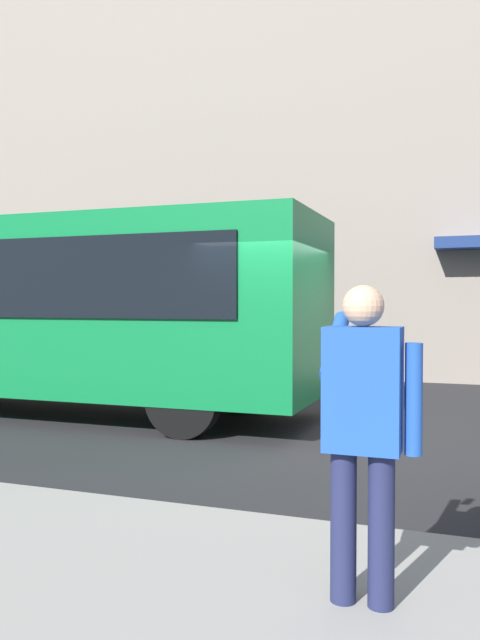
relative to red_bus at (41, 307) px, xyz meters
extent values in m
plane|color=#232326|center=(-4.51, 0.49, -1.68)|extent=(60.00, 60.00, 0.00)
cube|color=gray|center=(-4.51, -6.31, 4.32)|extent=(28.00, 0.80, 12.00)
cube|color=#0F7238|center=(-0.02, -0.01, 0.02)|extent=(9.00, 2.50, 2.60)
cylinder|color=black|center=(-3.02, -1.11, -1.18)|extent=(1.00, 0.28, 1.00)
cylinder|color=black|center=(-3.02, 1.09, -1.18)|extent=(1.00, 0.28, 1.00)
cylinder|color=#1E2347|center=(-6.07, 5.20, -1.12)|extent=(0.14, 0.14, 0.82)
cylinder|color=#1E2347|center=(-5.87, 5.20, -1.12)|extent=(0.14, 0.14, 0.82)
cube|color=#1E4CAD|center=(-5.97, 5.20, -0.38)|extent=(0.40, 0.24, 0.66)
sphere|color=#D8A884|center=(-5.97, 5.20, 0.06)|extent=(0.22, 0.22, 0.22)
cylinder|color=#1E4CAD|center=(-6.23, 5.20, -0.42)|extent=(0.09, 0.09, 0.58)
cylinder|color=#1E4CAD|center=(-5.79, 5.04, -0.16)|extent=(0.09, 0.48, 0.37)
cube|color=black|center=(-5.87, 4.90, 0.04)|extent=(0.07, 0.01, 0.14)
camera|label=1|loc=(-6.49, 8.58, 0.07)|focal=35.74mm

